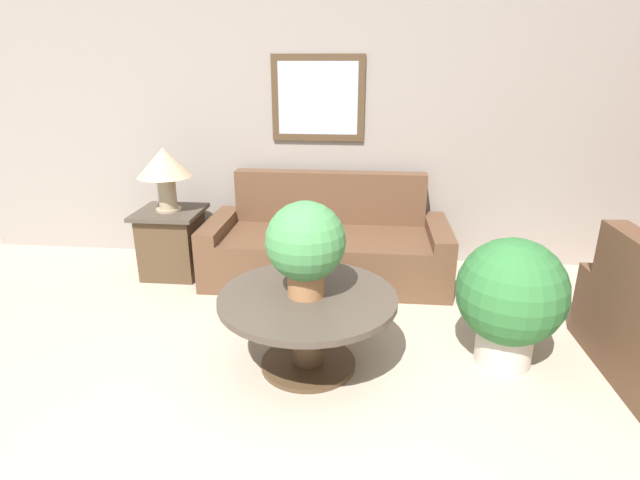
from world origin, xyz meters
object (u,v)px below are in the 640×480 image
object	(u,v)px
table_lamp	(164,166)
side_table	(172,242)
potted_plant_on_table	(306,244)
couch_main	(327,247)
coffee_table	(308,315)
potted_plant_floor	(511,297)

from	to	relation	value
table_lamp	side_table	bearing A→B (deg)	-90.00
potted_plant_on_table	table_lamp	bearing A→B (deg)	135.92
couch_main	coffee_table	distance (m)	1.41
side_table	potted_plant_on_table	bearing A→B (deg)	-44.08
table_lamp	potted_plant_floor	size ratio (longest dim) A/B	0.66
coffee_table	table_lamp	distance (m)	2.02
couch_main	table_lamp	world-z (taller)	table_lamp
couch_main	potted_plant_floor	xyz separation A→B (m)	(1.24, -1.24, 0.18)
table_lamp	potted_plant_floor	world-z (taller)	table_lamp
couch_main	table_lamp	bearing A→B (deg)	-177.13
side_table	table_lamp	distance (m)	0.68
coffee_table	side_table	bearing A→B (deg)	136.02
potted_plant_floor	couch_main	bearing A→B (deg)	135.05
coffee_table	potted_plant_on_table	xyz separation A→B (m)	(-0.01, 0.01, 0.46)
couch_main	potted_plant_on_table	size ratio (longest dim) A/B	3.60
table_lamp	potted_plant_on_table	world-z (taller)	table_lamp
coffee_table	side_table	world-z (taller)	side_table
table_lamp	coffee_table	bearing A→B (deg)	-43.98
couch_main	table_lamp	size ratio (longest dim) A/B	3.82
potted_plant_on_table	potted_plant_floor	distance (m)	1.31
potted_plant_floor	table_lamp	bearing A→B (deg)	155.96
couch_main	coffee_table	world-z (taller)	couch_main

